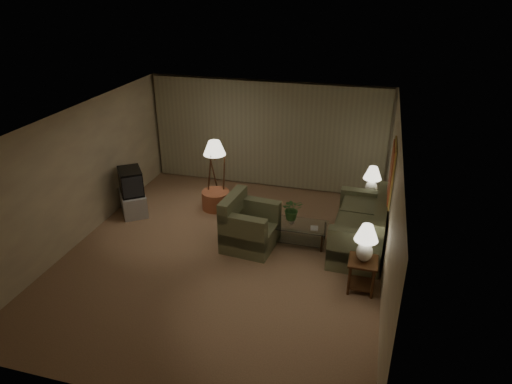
# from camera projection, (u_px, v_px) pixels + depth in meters

# --- Properties ---
(ground) EXTENTS (7.00, 7.00, 0.00)m
(ground) POSITION_uv_depth(u_px,v_px,m) (224.00, 255.00, 8.93)
(ground) COLOR tan
(ground) RESTS_ON ground
(room_shell) EXTENTS (6.04, 7.02, 2.72)m
(room_shell) POSITION_uv_depth(u_px,v_px,m) (246.00, 145.00, 9.49)
(room_shell) COLOR beige
(room_shell) RESTS_ON ground
(sofa) EXTENTS (2.02, 1.12, 0.86)m
(sofa) POSITION_uv_depth(u_px,v_px,m) (359.00, 229.00, 8.97)
(sofa) COLOR #727955
(sofa) RESTS_ON ground
(armchair) EXTENTS (1.21, 1.16, 0.85)m
(armchair) POSITION_uv_depth(u_px,v_px,m) (250.00, 227.00, 9.04)
(armchair) COLOR #727955
(armchair) RESTS_ON ground
(side_table_near) EXTENTS (0.49, 0.49, 0.60)m
(side_table_near) POSITION_uv_depth(u_px,v_px,m) (362.00, 270.00, 7.77)
(side_table_near) COLOR #391E0F
(side_table_near) RESTS_ON ground
(side_table_far) EXTENTS (0.52, 0.44, 0.60)m
(side_table_far) POSITION_uv_depth(u_px,v_px,m) (369.00, 203.00, 10.04)
(side_table_far) COLOR #391E0F
(side_table_far) RESTS_ON ground
(table_lamp_near) EXTENTS (0.40, 0.40, 0.69)m
(table_lamp_near) POSITION_uv_depth(u_px,v_px,m) (366.00, 240.00, 7.51)
(table_lamp_near) COLOR silver
(table_lamp_near) RESTS_ON side_table_near
(table_lamp_far) EXTENTS (0.39, 0.39, 0.67)m
(table_lamp_far) POSITION_uv_depth(u_px,v_px,m) (372.00, 179.00, 9.78)
(table_lamp_far) COLOR silver
(table_lamp_far) RESTS_ON side_table_far
(coffee_table) EXTENTS (1.15, 0.63, 0.41)m
(coffee_table) POSITION_uv_depth(u_px,v_px,m) (299.00, 230.00, 9.23)
(coffee_table) COLOR silver
(coffee_table) RESTS_ON ground
(tv_cabinet) EXTENTS (1.32, 1.31, 0.50)m
(tv_cabinet) POSITION_uv_depth(u_px,v_px,m) (133.00, 203.00, 10.40)
(tv_cabinet) COLOR #B5B5B7
(tv_cabinet) RESTS_ON ground
(crt_tv) EXTENTS (1.12, 1.11, 0.57)m
(crt_tv) POSITION_uv_depth(u_px,v_px,m) (131.00, 181.00, 10.17)
(crt_tv) COLOR black
(crt_tv) RESTS_ON tv_cabinet
(floor_lamp) EXTENTS (0.51, 0.51, 1.58)m
(floor_lamp) POSITION_uv_depth(u_px,v_px,m) (215.00, 172.00, 10.56)
(floor_lamp) COLOR #391E0F
(floor_lamp) RESTS_ON ground
(ottoman) EXTENTS (0.80, 0.80, 0.43)m
(ottoman) POSITION_uv_depth(u_px,v_px,m) (216.00, 200.00, 10.62)
(ottoman) COLOR #B1603C
(ottoman) RESTS_ON ground
(vase) EXTENTS (0.17, 0.17, 0.13)m
(vase) POSITION_uv_depth(u_px,v_px,m) (292.00, 221.00, 9.18)
(vase) COLOR white
(vase) RESTS_ON coffee_table
(flowers) EXTENTS (0.50, 0.46, 0.45)m
(flowers) POSITION_uv_depth(u_px,v_px,m) (292.00, 208.00, 9.05)
(flowers) COLOR #3B7232
(flowers) RESTS_ON vase
(book) EXTENTS (0.18, 0.22, 0.02)m
(book) POSITION_uv_depth(u_px,v_px,m) (310.00, 228.00, 9.02)
(book) COLOR olive
(book) RESTS_ON coffee_table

